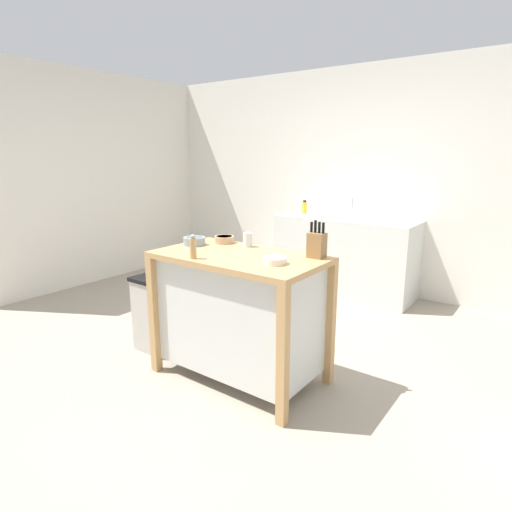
% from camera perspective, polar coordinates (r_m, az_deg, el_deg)
% --- Properties ---
extents(ground_plane, '(6.89, 6.89, 0.00)m').
position_cam_1_polar(ground_plane, '(3.43, -2.54, -14.45)').
color(ground_plane, gray).
rests_on(ground_plane, ground).
extents(wall_back, '(5.89, 0.10, 2.60)m').
position_cam_1_polar(wall_back, '(5.24, 15.07, 9.71)').
color(wall_back, silver).
rests_on(wall_back, ground).
extents(wall_left, '(0.10, 3.12, 2.60)m').
position_cam_1_polar(wall_left, '(5.88, -19.69, 9.76)').
color(wall_left, silver).
rests_on(wall_left, ground).
extents(kitchen_island, '(1.20, 0.67, 0.93)m').
position_cam_1_polar(kitchen_island, '(3.07, -2.23, -7.28)').
color(kitchen_island, tan).
rests_on(kitchen_island, ground).
extents(knife_block, '(0.11, 0.09, 0.25)m').
position_cam_1_polar(knife_block, '(2.87, 8.16, 1.57)').
color(knife_block, olive).
rests_on(knife_block, kitchen_island).
extents(bowl_ceramic_wide, '(0.17, 0.17, 0.06)m').
position_cam_1_polar(bowl_ceramic_wide, '(3.28, -8.27, 2.02)').
color(bowl_ceramic_wide, gray).
rests_on(bowl_ceramic_wide, kitchen_island).
extents(bowl_stoneware_deep, '(0.15, 0.15, 0.04)m').
position_cam_1_polar(bowl_stoneware_deep, '(2.70, 2.54, -0.58)').
color(bowl_stoneware_deep, silver).
rests_on(bowl_stoneware_deep, kitchen_island).
extents(bowl_ceramic_small, '(0.15, 0.15, 0.05)m').
position_cam_1_polar(bowl_ceramic_small, '(3.33, -4.27, 2.25)').
color(bowl_ceramic_small, tan).
rests_on(bowl_ceramic_small, kitchen_island).
extents(drinking_cup, '(0.07, 0.07, 0.11)m').
position_cam_1_polar(drinking_cup, '(3.18, -1.13, 2.19)').
color(drinking_cup, silver).
rests_on(drinking_cup, kitchen_island).
extents(pepper_grinder, '(0.04, 0.04, 0.16)m').
position_cam_1_polar(pepper_grinder, '(2.84, -8.44, 1.16)').
color(pepper_grinder, tan).
rests_on(pepper_grinder, kitchen_island).
extents(trash_bin, '(0.36, 0.28, 0.63)m').
position_cam_1_polar(trash_bin, '(3.66, -13.14, -7.52)').
color(trash_bin, '#B7B2A8').
rests_on(trash_bin, ground).
extents(sink_counter, '(1.61, 0.60, 0.90)m').
position_cam_1_polar(sink_counter, '(5.09, 11.81, 0.08)').
color(sink_counter, silver).
rests_on(sink_counter, ground).
extents(sink_faucet, '(0.02, 0.02, 0.22)m').
position_cam_1_polar(sink_faucet, '(5.12, 12.77, 6.43)').
color(sink_faucet, '#B7BCC1').
rests_on(sink_faucet, sink_counter).
extents(bottle_dish_soap, '(0.07, 0.07, 0.17)m').
position_cam_1_polar(bottle_dish_soap, '(5.26, 6.54, 6.49)').
color(bottle_dish_soap, yellow).
rests_on(bottle_dish_soap, sink_counter).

